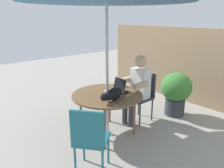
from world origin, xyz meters
The scene contains 9 objects.
ground_plane centered at (0.00, 0.00, 0.00)m, with size 14.00×14.00×0.00m, color gray.
fence_back centered at (0.00, 2.35, 0.83)m, with size 4.52×0.08×1.66m, color #937756.
patio_table centered at (0.00, 0.00, 0.66)m, with size 1.13×1.13×0.71m.
chair_occupied centered at (0.00, 0.87, 0.54)m, with size 0.40×0.40×0.91m.
chair_empty centered at (0.63, -0.80, 0.54)m, with size 0.56×0.56×0.91m.
person_seated centered at (0.00, 0.71, 0.71)m, with size 0.48×0.48×1.25m.
laptop centered at (0.01, 0.20, 0.77)m, with size 0.33×0.29×0.21m.
cat centered at (0.24, -0.11, 0.79)m, with size 0.29×0.65×0.17m.
potted_plant_near_fence centered at (0.30, 1.50, 0.50)m, with size 0.60×0.60×0.86m.
Camera 1 is at (2.56, -2.14, 1.91)m, focal length 35.50 mm.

